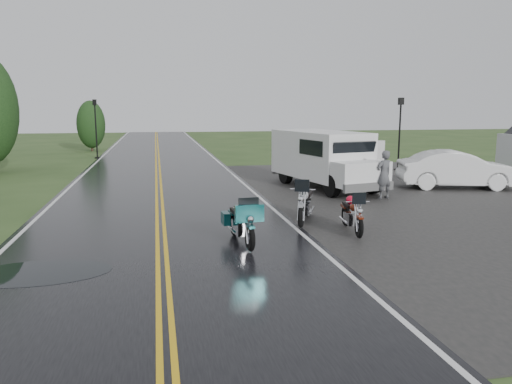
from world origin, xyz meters
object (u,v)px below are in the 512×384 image
motorcycle_red (359,218)px  person_at_van (384,175)px  lamp_post_far_right (399,134)px  motorcycle_teal (250,227)px  van_white (332,166)px  sedan_white (457,170)px  motorcycle_silver (301,206)px  lamp_post_far_left (96,129)px

motorcycle_red → person_at_van: bearing=66.7°
motorcycle_red → lamp_post_far_right: size_ratio=0.50×
lamp_post_far_right → motorcycle_teal: bearing=-128.0°
motorcycle_red → person_at_van: person_at_van is taller
motorcycle_teal → van_white: 8.15m
person_at_van → lamp_post_far_right: size_ratio=0.45×
van_white → sedan_white: bearing=-3.0°
motorcycle_silver → lamp_post_far_left: lamp_post_far_left is taller
motorcycle_teal → motorcycle_silver: bearing=43.1°
van_white → person_at_van: bearing=-33.4°
person_at_van → lamp_post_far_right: bearing=-139.9°
motorcycle_teal → motorcycle_red: bearing=7.5°
motorcycle_teal → sedan_white: size_ratio=0.45×
lamp_post_far_right → motorcycle_silver: bearing=-127.2°
motorcycle_silver → van_white: van_white is taller
motorcycle_red → person_at_van: 6.36m
motorcycle_red → lamp_post_far_right: lamp_post_far_right is taller
motorcycle_red → sedan_white: bearing=51.5°
van_white → lamp_post_far_left: (-10.63, 17.60, 0.77)m
motorcycle_teal → lamp_post_far_right: size_ratio=0.55×
motorcycle_teal → van_white: van_white is taller
van_white → sedan_white: van_white is taller
van_white → person_at_van: size_ratio=3.47×
motorcycle_teal → van_white: size_ratio=0.35×
lamp_post_far_left → lamp_post_far_right: 19.98m
motorcycle_red → lamp_post_far_left: 25.47m
motorcycle_teal → sedan_white: bearing=32.1°
van_white → motorcycle_red: bearing=-116.2°
motorcycle_silver → van_white: (2.63, 4.71, 0.57)m
person_at_van → lamp_post_far_left: (-12.45, 18.28, 1.10)m
person_at_van → sedan_white: 4.56m
lamp_post_far_right → sedan_white: bearing=-94.3°
van_white → lamp_post_far_right: bearing=35.5°
motorcycle_teal → person_at_van: (6.32, 6.08, 0.27)m
van_white → sedan_white: 6.15m
motorcycle_silver → lamp_post_far_left: (-8.00, 22.31, 1.34)m
van_white → lamp_post_far_right: size_ratio=1.58×
motorcycle_teal → motorcycle_silver: 2.78m
sedan_white → lamp_post_far_right: size_ratio=1.21×
motorcycle_silver → sedan_white: (8.67, 5.76, 0.12)m
sedan_white → lamp_post_far_left: (-16.67, 16.55, 1.22)m
van_white → motorcycle_silver: bearing=-131.9°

